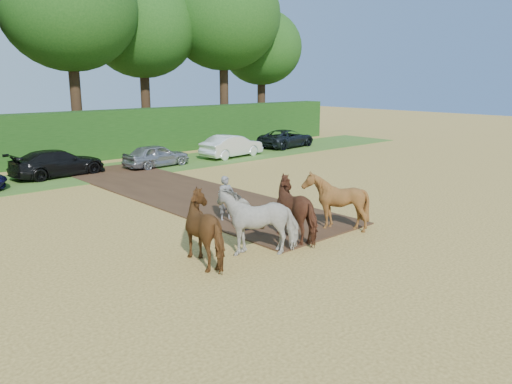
{
  "coord_description": "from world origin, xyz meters",
  "views": [
    {
      "loc": [
        -10.43,
        -11.15,
        4.95
      ],
      "look_at": [
        -0.04,
        0.41,
        1.4
      ],
      "focal_mm": 35.0,
      "sensor_mm": 36.0,
      "label": 1
    }
  ],
  "objects": [
    {
      "name": "hedgerow",
      "position": [
        0.0,
        18.5,
        1.5
      ],
      "size": [
        46.0,
        1.6,
        3.0
      ],
      "primitive_type": "cube",
      "color": "#14380F",
      "rests_on": "ground"
    },
    {
      "name": "plough_team",
      "position": [
        -0.21,
        -0.76,
        0.96
      ],
      "size": [
        6.56,
        4.57,
        1.94
      ],
      "color": "#5A3516",
      "rests_on": "ground"
    },
    {
      "name": "ground",
      "position": [
        0.0,
        0.0,
        0.0
      ],
      "size": [
        120.0,
        120.0,
        0.0
      ],
      "primitive_type": "plane",
      "color": "gold",
      "rests_on": "ground"
    },
    {
      "name": "parked_cars",
      "position": [
        1.31,
        13.98,
        0.68
      ],
      "size": [
        35.52,
        3.64,
        1.45
      ],
      "color": "silver",
      "rests_on": "ground"
    },
    {
      "name": "earth_strip",
      "position": [
        1.5,
        7.0,
        0.03
      ],
      "size": [
        4.5,
        17.0,
        0.05
      ],
      "primitive_type": "cube",
      "color": "#472D1C",
      "rests_on": "ground"
    },
    {
      "name": "grass_verge",
      "position": [
        0.0,
        14.0,
        0.01
      ],
      "size": [
        50.0,
        5.0,
        0.03
      ],
      "primitive_type": "cube",
      "color": "#38601E",
      "rests_on": "ground"
    }
  ]
}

